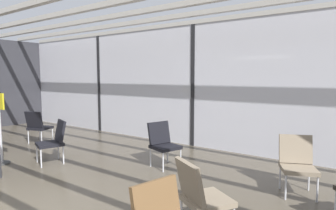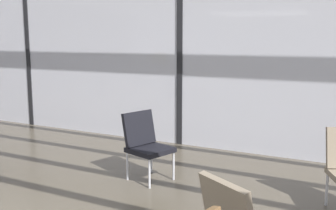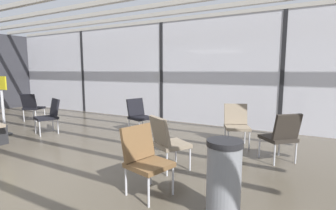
# 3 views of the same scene
# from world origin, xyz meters

# --- Properties ---
(glass_curtain_wall) EXTENTS (14.00, 0.08, 3.05)m
(glass_curtain_wall) POSITION_xyz_m (0.00, 5.20, 1.52)
(glass_curtain_wall) COLOR silver
(glass_curtain_wall) RESTS_ON ground
(window_mullion_0) EXTENTS (0.10, 0.12, 3.05)m
(window_mullion_0) POSITION_xyz_m (-3.50, 5.20, 1.52)
(window_mullion_0) COLOR black
(window_mullion_0) RESTS_ON ground
(window_mullion_1) EXTENTS (0.10, 0.12, 3.05)m
(window_mullion_1) POSITION_xyz_m (0.00, 5.20, 1.52)
(window_mullion_1) COLOR black
(window_mullion_1) RESTS_ON ground
(parked_airplane) EXTENTS (11.71, 4.22, 4.22)m
(parked_airplane) POSITION_xyz_m (0.99, 10.73, 2.11)
(parked_airplane) COLOR #B2BCD6
(parked_airplane) RESTS_ON ground
(lounge_chair_3) EXTENTS (0.64, 0.61, 0.87)m
(lounge_chair_3) POSITION_xyz_m (0.38, 3.38, 0.49)
(lounge_chair_3) COLOR black
(lounge_chair_3) RESTS_ON ground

